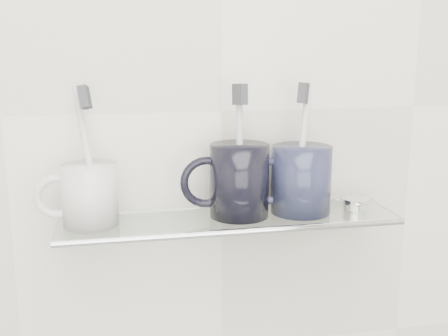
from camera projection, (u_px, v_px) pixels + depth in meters
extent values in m
plane|color=silver|center=(222.00, 111.00, 0.86)|extent=(2.50, 0.00, 2.50)
cube|color=silver|center=(230.00, 220.00, 0.83)|extent=(0.50, 0.12, 0.01)
cylinder|color=silver|center=(238.00, 232.00, 0.78)|extent=(0.50, 0.01, 0.01)
cylinder|color=silver|center=(86.00, 225.00, 0.84)|extent=(0.02, 0.03, 0.02)
cylinder|color=silver|center=(349.00, 209.00, 0.92)|extent=(0.02, 0.03, 0.02)
cylinder|color=white|center=(90.00, 195.00, 0.79)|extent=(0.09, 0.09, 0.09)
torus|color=white|center=(57.00, 197.00, 0.78)|extent=(0.06, 0.01, 0.06)
cylinder|color=silver|center=(88.00, 155.00, 0.78)|extent=(0.04, 0.06, 0.19)
cube|color=#343639|center=(85.00, 97.00, 0.76)|extent=(0.02, 0.03, 0.04)
cylinder|color=black|center=(239.00, 181.00, 0.83)|extent=(0.10, 0.10, 0.11)
torus|color=black|center=(206.00, 182.00, 0.82)|extent=(0.08, 0.01, 0.08)
cylinder|color=#ADBDCB|center=(240.00, 149.00, 0.82)|extent=(0.01, 0.03, 0.19)
cube|color=#343639|center=(240.00, 94.00, 0.80)|extent=(0.02, 0.03, 0.03)
cylinder|color=#1B2035|center=(301.00, 179.00, 0.85)|extent=(0.11, 0.11, 0.10)
torus|color=#1B2035|center=(268.00, 181.00, 0.84)|extent=(0.07, 0.01, 0.07)
cylinder|color=white|center=(302.00, 147.00, 0.84)|extent=(0.03, 0.03, 0.19)
cube|color=#343639|center=(304.00, 93.00, 0.82)|extent=(0.03, 0.03, 0.03)
cylinder|color=silver|center=(355.00, 203.00, 0.87)|extent=(0.04, 0.04, 0.02)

